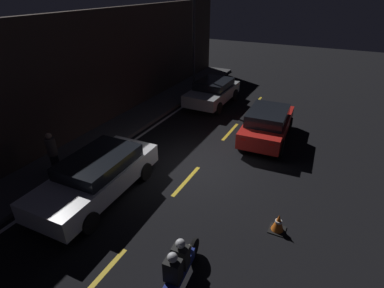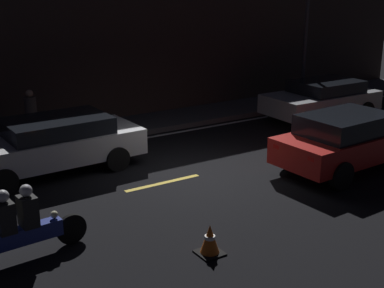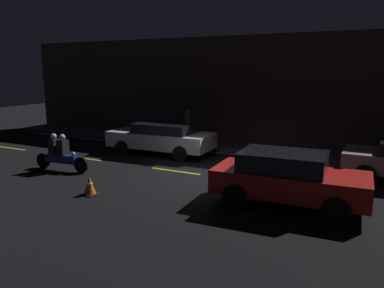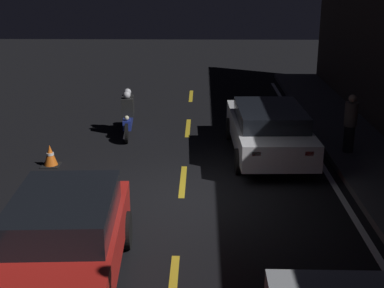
# 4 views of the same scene
# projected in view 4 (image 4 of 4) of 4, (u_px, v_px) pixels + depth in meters

# --- Properties ---
(ground_plane) EXTENTS (56.00, 56.00, 0.00)m
(ground_plane) POSITION_uv_depth(u_px,v_px,m) (181.00, 198.00, 11.80)
(ground_plane) COLOR black
(lane_dash_a) EXTENTS (2.00, 0.14, 0.01)m
(lane_dash_a) POSITION_uv_depth(u_px,v_px,m) (191.00, 96.00, 21.30)
(lane_dash_a) COLOR gold
(lane_dash_a) RESTS_ON ground
(lane_dash_b) EXTENTS (2.00, 0.14, 0.01)m
(lane_dash_b) POSITION_uv_depth(u_px,v_px,m) (188.00, 128.00, 17.03)
(lane_dash_b) COLOR gold
(lane_dash_b) RESTS_ON ground
(lane_dash_c) EXTENTS (2.00, 0.14, 0.01)m
(lane_dash_c) POSITION_uv_depth(u_px,v_px,m) (183.00, 181.00, 12.75)
(lane_dash_c) COLOR gold
(lane_dash_c) RESTS_ON ground
(lane_dash_d) EXTENTS (2.00, 0.14, 0.01)m
(lane_dash_d) POSITION_uv_depth(u_px,v_px,m) (173.00, 288.00, 8.48)
(lane_dash_d) COLOR gold
(lane_dash_d) RESTS_ON ground
(lane_solid_kerb) EXTENTS (25.20, 0.14, 0.01)m
(lane_solid_kerb) POSITION_uv_depth(u_px,v_px,m) (343.00, 199.00, 11.73)
(lane_solid_kerb) COLOR silver
(lane_solid_kerb) RESTS_ON ground
(sedan_white) EXTENTS (4.64, 2.12, 1.38)m
(sedan_white) POSITION_uv_depth(u_px,v_px,m) (268.00, 128.00, 14.33)
(sedan_white) COLOR silver
(sedan_white) RESTS_ON ground
(taxi_red) EXTENTS (4.13, 2.01, 1.48)m
(taxi_red) POSITION_uv_depth(u_px,v_px,m) (64.00, 241.00, 8.31)
(taxi_red) COLOR red
(taxi_red) RESTS_ON ground
(motorcycle) EXTENTS (2.33, 0.41, 1.36)m
(motorcycle) POSITION_uv_depth(u_px,v_px,m) (128.00, 114.00, 16.25)
(motorcycle) COLOR black
(motorcycle) RESTS_ON ground
(traffic_cone_near) EXTENTS (0.45, 0.45, 0.57)m
(traffic_cone_near) POSITION_uv_depth(u_px,v_px,m) (50.00, 156.00, 13.66)
(traffic_cone_near) COLOR black
(traffic_cone_near) RESTS_ON ground
(pedestrian) EXTENTS (0.34, 0.34, 1.56)m
(pedestrian) POSITION_uv_depth(u_px,v_px,m) (350.00, 123.00, 14.09)
(pedestrian) COLOR black
(pedestrian) RESTS_ON raised_curb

